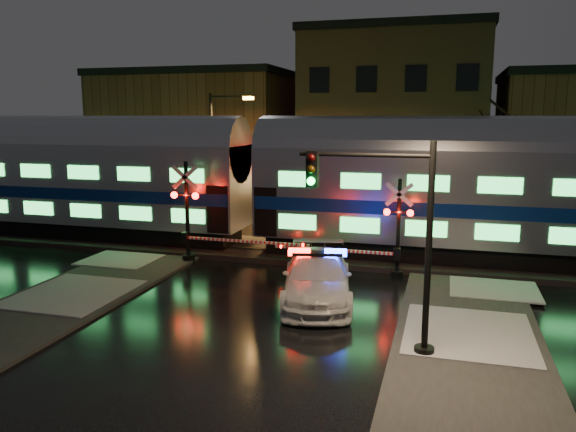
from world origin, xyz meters
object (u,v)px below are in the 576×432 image
at_px(traffic_light, 393,244).
at_px(crossing_signal_left, 194,222).
at_px(police_car, 317,278).
at_px(crossing_signal_right, 388,238).
at_px(streetlight, 216,153).

bearing_deg(traffic_light, crossing_signal_left, 145.54).
distance_m(police_car, crossing_signal_left, 7.00).
bearing_deg(crossing_signal_right, police_car, -120.70).
distance_m(police_car, streetlight, 13.21).
distance_m(crossing_signal_left, traffic_light, 11.38).
distance_m(crossing_signal_right, streetlight, 12.20).
height_order(police_car, crossing_signal_right, crossing_signal_right).
bearing_deg(crossing_signal_left, crossing_signal_right, -0.07).
bearing_deg(streetlight, crossing_signal_right, -34.22).
distance_m(crossing_signal_right, traffic_light, 7.20).
xyz_separation_m(police_car, crossing_signal_right, (1.99, 3.35, 0.78)).
relative_size(crossing_signal_right, streetlight, 0.74).
relative_size(police_car, crossing_signal_right, 1.08).
height_order(crossing_signal_right, traffic_light, traffic_light).
height_order(traffic_light, streetlight, streetlight).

